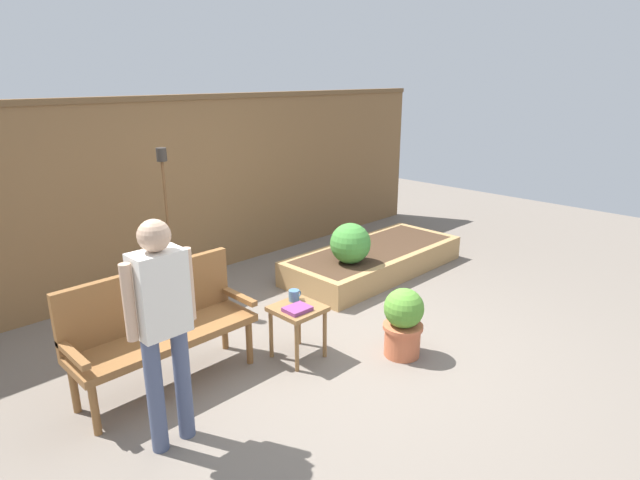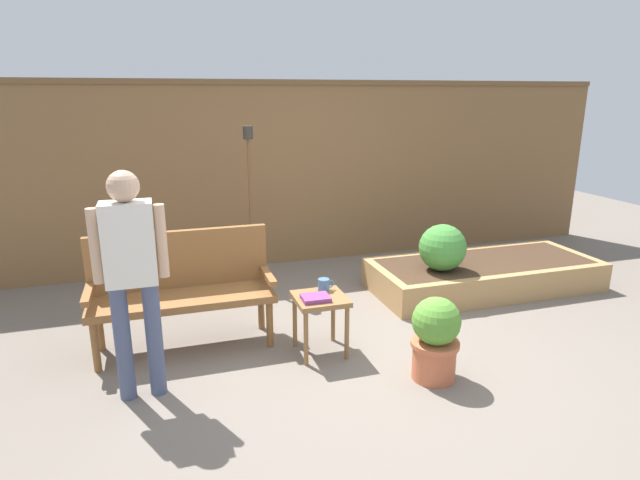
# 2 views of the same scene
# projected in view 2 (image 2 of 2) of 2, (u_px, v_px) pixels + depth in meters

# --- Properties ---
(ground_plane) EXTENTS (14.00, 14.00, 0.00)m
(ground_plane) POSITION_uv_depth(u_px,v_px,m) (373.00, 357.00, 4.16)
(ground_plane) COLOR #70665B
(fence_back) EXTENTS (8.40, 0.14, 2.16)m
(fence_back) POSITION_uv_depth(u_px,v_px,m) (289.00, 173.00, 6.25)
(fence_back) COLOR brown
(fence_back) RESTS_ON ground_plane
(garden_bench) EXTENTS (1.44, 0.48, 0.94)m
(garden_bench) POSITION_uv_depth(u_px,v_px,m) (181.00, 281.00, 4.25)
(garden_bench) COLOR brown
(garden_bench) RESTS_ON ground_plane
(side_table) EXTENTS (0.40, 0.40, 0.48)m
(side_table) POSITION_uv_depth(u_px,v_px,m) (320.00, 306.00, 4.13)
(side_table) COLOR olive
(side_table) RESTS_ON ground_plane
(cup_on_table) EXTENTS (0.13, 0.09, 0.10)m
(cup_on_table) POSITION_uv_depth(u_px,v_px,m) (324.00, 285.00, 4.22)
(cup_on_table) COLOR teal
(cup_on_table) RESTS_ON side_table
(book_on_table) EXTENTS (0.22, 0.18, 0.03)m
(book_on_table) POSITION_uv_depth(u_px,v_px,m) (316.00, 298.00, 4.03)
(book_on_table) COLOR #7F3875
(book_on_table) RESTS_ON side_table
(potted_boxwood) EXTENTS (0.35, 0.35, 0.62)m
(potted_boxwood) POSITION_uv_depth(u_px,v_px,m) (435.00, 337.00, 3.77)
(potted_boxwood) COLOR #C66642
(potted_boxwood) RESTS_ON ground_plane
(raised_planter_bed) EXTENTS (2.40, 1.00, 0.30)m
(raised_planter_bed) POSITION_uv_depth(u_px,v_px,m) (484.00, 274.00, 5.59)
(raised_planter_bed) COLOR #AD8451
(raised_planter_bed) RESTS_ON ground_plane
(shrub_near_bench) EXTENTS (0.47, 0.47, 0.47)m
(shrub_near_bench) POSITION_uv_depth(u_px,v_px,m) (443.00, 248.00, 5.21)
(shrub_near_bench) COLOR brown
(shrub_near_bench) RESTS_ON raised_planter_bed
(tiki_torch) EXTENTS (0.10, 0.10, 1.70)m
(tiki_torch) POSITION_uv_depth(u_px,v_px,m) (249.00, 179.00, 5.39)
(tiki_torch) COLOR brown
(tiki_torch) RESTS_ON ground_plane
(person_by_bench) EXTENTS (0.47, 0.20, 1.56)m
(person_by_bench) POSITION_uv_depth(u_px,v_px,m) (131.00, 267.00, 3.39)
(person_by_bench) COLOR #475170
(person_by_bench) RESTS_ON ground_plane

